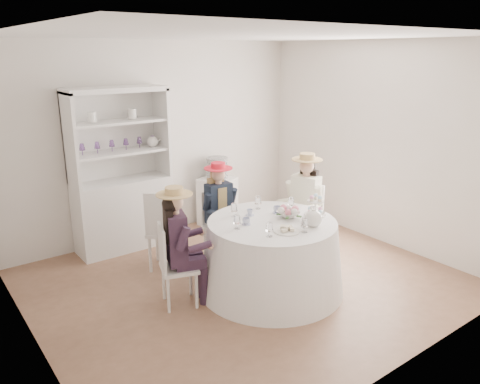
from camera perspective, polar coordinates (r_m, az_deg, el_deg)
ground at (r=5.51m, az=0.63°, el=-10.75°), size 4.50×4.50×0.00m
ceiling at (r=4.89m, az=0.74°, el=18.56°), size 4.50×4.50×0.00m
wall_back at (r=6.69m, az=-9.86°, el=6.24°), size 4.50×0.00×4.50m
wall_front at (r=3.72m, az=19.83°, el=-3.08°), size 4.50×0.00×4.50m
wall_left at (r=4.12m, az=-25.00°, el=-1.76°), size 0.00×4.50×4.50m
wall_right at (r=6.62m, az=16.42°, el=5.68°), size 0.00×4.50×4.50m
tea_table at (r=5.19m, az=3.84°, el=-7.73°), size 1.59×1.59×0.80m
hutch at (r=6.35m, az=-14.16°, el=-0.13°), size 1.33×0.65×2.13m
side_table at (r=7.12m, az=-2.76°, el=-1.11°), size 0.61×0.61×0.72m
hatbox at (r=6.98m, az=-2.82°, el=2.95°), size 0.35×0.35×0.32m
guest_left at (r=4.79m, az=-7.53°, el=-5.80°), size 0.53×0.48×1.28m
guest_mid at (r=5.84m, az=-2.52°, el=-1.60°), size 0.45×0.47×1.25m
guest_right at (r=5.95m, az=7.87°, el=-0.88°), size 0.55×0.51×1.34m
spare_chair at (r=5.64m, az=-9.21°, el=-4.35°), size 0.58×0.58×1.00m
teacup_a at (r=4.92m, az=0.76°, el=-3.64°), size 0.08×0.08×0.06m
teacup_b at (r=5.18m, az=1.21°, el=-2.55°), size 0.07×0.07×0.06m
teacup_c at (r=5.28m, az=4.57°, el=-2.20°), size 0.10×0.10×0.07m
flower_bowl at (r=5.16m, az=5.90°, el=-2.78°), size 0.25×0.25×0.06m
flower_arrangement at (r=5.09m, az=6.07°, el=-2.26°), size 0.19×0.20×0.07m
table_teapot at (r=4.92m, az=8.95°, el=-3.21°), size 0.26×0.18×0.19m
sandwich_plate at (r=4.76m, az=5.71°, el=-4.65°), size 0.27×0.27×0.06m
cupcake_stand at (r=5.25m, az=9.16°, el=-1.92°), size 0.24×0.24×0.23m
stemware_set at (r=5.01m, az=3.95°, el=-2.76°), size 0.93×0.93×0.15m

